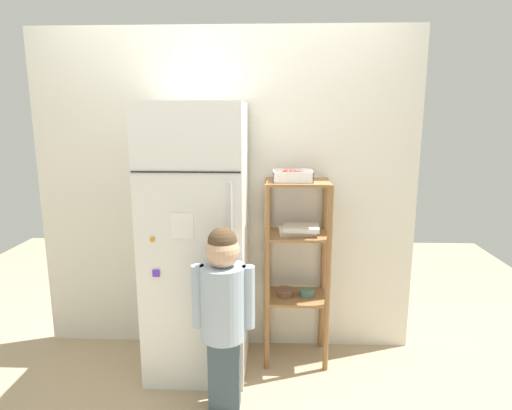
{
  "coord_description": "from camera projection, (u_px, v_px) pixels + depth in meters",
  "views": [
    {
      "loc": [
        0.34,
        -2.65,
        1.67
      ],
      "look_at": [
        0.23,
        0.02,
        1.12
      ],
      "focal_mm": 30.46,
      "sensor_mm": 36.0,
      "label": 1
    }
  ],
  "objects": [
    {
      "name": "refrigerator",
      "position": [
        197.0,
        241.0,
        2.79
      ],
      "size": [
        0.63,
        0.61,
        1.75
      ],
      "color": "white",
      "rests_on": "ground"
    },
    {
      "name": "ground_plane",
      "position": [
        222.0,
        366.0,
        2.94
      ],
      "size": [
        6.0,
        6.0,
        0.0
      ],
      "primitive_type": "plane",
      "color": "tan"
    },
    {
      "name": "kitchen_wall_back",
      "position": [
        225.0,
        195.0,
        3.05
      ],
      "size": [
        2.65,
        0.03,
        2.25
      ],
      "primitive_type": "cube",
      "color": "silver",
      "rests_on": "ground"
    },
    {
      "name": "child_standing",
      "position": [
        223.0,
        302.0,
        2.41
      ],
      "size": [
        0.35,
        0.26,
        1.08
      ],
      "color": "#3D4E59",
      "rests_on": "ground"
    },
    {
      "name": "fruit_bin",
      "position": [
        292.0,
        176.0,
        2.78
      ],
      "size": [
        0.25,
        0.2,
        0.08
      ],
      "color": "white",
      "rests_on": "pantry_shelf_unit"
    },
    {
      "name": "pantry_shelf_unit",
      "position": [
        297.0,
        254.0,
        2.91
      ],
      "size": [
        0.43,
        0.34,
        1.25
      ],
      "color": "olive",
      "rests_on": "ground"
    }
  ]
}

